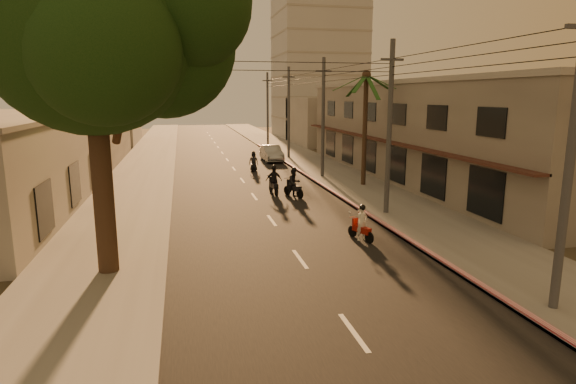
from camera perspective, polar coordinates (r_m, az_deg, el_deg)
name	(u,v)px	position (r m, az deg, el deg)	size (l,w,h in m)	color
ground	(314,278)	(16.99, 3.07, -10.17)	(160.00, 160.00, 0.00)	#383023
road	(242,180)	(36.01, -5.43, 1.37)	(10.00, 140.00, 0.02)	black
sidewalk_right	(338,176)	(37.64, 5.98, 1.87)	(5.00, 140.00, 0.12)	slate
sidewalk_left	(138,184)	(35.90, -17.40, 0.95)	(5.00, 140.00, 0.12)	slate
curb_stripe	(328,189)	(32.22, 4.71, 0.36)	(0.20, 60.00, 0.20)	red
shophouse_row	(429,130)	(37.97, 16.41, 7.02)	(8.80, 34.20, 7.30)	gray
left_building	(4,162)	(31.00, -30.63, 3.05)	(8.20, 24.20, 5.20)	#A7A197
distant_tower	(318,42)	(74.45, 3.61, 17.34)	(12.10, 12.10, 28.00)	#B7B5B2
broadleaf_tree	(104,25)	(17.66, -21.01, 17.95)	(9.60, 8.70, 12.10)	black
palm_tree	(366,82)	(33.55, 9.26, 12.80)	(5.00, 5.00, 8.20)	black
utility_poles	(323,91)	(36.74, 4.22, 11.82)	(1.20, 48.26, 9.00)	#38383A
filler_right	(326,121)	(63.01, 4.50, 8.40)	(8.00, 14.00, 6.00)	#A7A197
filler_left_near	(78,138)	(50.33, -23.66, 5.83)	(8.00, 14.00, 4.40)	#A7A197
filler_left_far	(105,117)	(67.97, -20.88, 8.34)	(8.00, 14.00, 7.00)	#A7A197
scooter_red	(362,224)	(21.21, 8.72, -3.81)	(0.87, 1.59, 1.62)	black
scooter_mid_a	(294,183)	(29.90, 0.73, 1.03)	(1.36, 1.80, 1.89)	black
scooter_mid_b	(274,181)	(30.72, -1.70, 1.29)	(1.13, 1.94, 1.91)	black
scooter_far_a	(254,162)	(40.34, -4.10, 3.56)	(1.02, 1.69, 1.69)	black
parked_car	(272,153)	(46.44, -1.96, 4.61)	(1.69, 4.66, 1.53)	#A1A5A9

